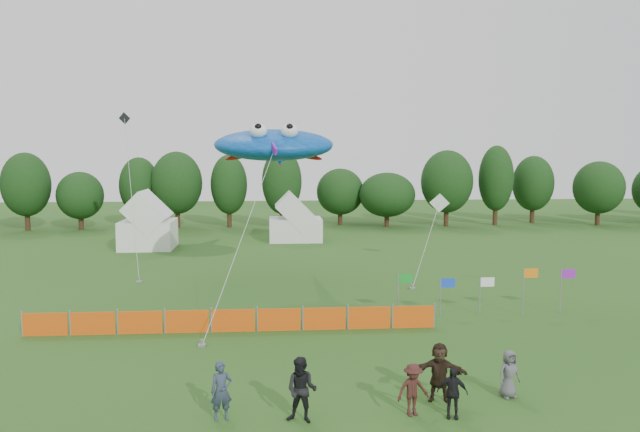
{
  "coord_description": "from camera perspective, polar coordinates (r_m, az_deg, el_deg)",
  "views": [
    {
      "loc": [
        -1.97,
        -19.61,
        7.87
      ],
      "look_at": [
        0.0,
        6.0,
        5.2
      ],
      "focal_mm": 35.0,
      "sensor_mm": 36.0,
      "label": 1
    }
  ],
  "objects": [
    {
      "name": "flag_row",
      "position": [
        31.16,
        14.92,
        -6.27
      ],
      "size": [
        8.73,
        0.43,
        2.29
      ],
      "color": "gray",
      "rests_on": "ground"
    },
    {
      "name": "treeline",
      "position": [
        64.74,
        -1.22,
        2.67
      ],
      "size": [
        104.57,
        8.78,
        8.36
      ],
      "color": "#382314",
      "rests_on": "ground"
    },
    {
      "name": "barrier_fence",
      "position": [
        27.88,
        -7.94,
        -9.45
      ],
      "size": [
        17.9,
        0.06,
        1.0
      ],
      "color": "#D34C0B",
      "rests_on": "ground"
    },
    {
      "name": "small_kite_white",
      "position": [
        41.36,
        10.35,
        -0.47
      ],
      "size": [
        4.16,
        7.12,
        5.05
      ],
      "color": "white",
      "rests_on": "ground"
    },
    {
      "name": "small_kite_dark",
      "position": [
        46.0,
        -17.03,
        3.8
      ],
      "size": [
        3.9,
        12.16,
        10.88
      ],
      "color": "black",
      "rests_on": "ground"
    },
    {
      "name": "stingray_kite",
      "position": [
        36.31,
        -4.17,
        6.46
      ],
      "size": [
        6.8,
        20.19,
        9.46
      ],
      "color": "blue",
      "rests_on": "ground"
    },
    {
      "name": "spectator_b",
      "position": [
        18.8,
        -1.69,
        -15.62
      ],
      "size": [
        1.12,
        0.99,
        1.93
      ],
      "primitive_type": "imported",
      "rotation": [
        0.0,
        0.0,
        -0.32
      ],
      "color": "black",
      "rests_on": "ground"
    },
    {
      "name": "spectator_c",
      "position": [
        19.47,
        8.49,
        -15.44
      ],
      "size": [
        1.14,
        0.84,
        1.59
      ],
      "primitive_type": "imported",
      "rotation": [
        0.0,
        0.0,
        0.26
      ],
      "color": "#381916",
      "rests_on": "ground"
    },
    {
      "name": "tent_right",
      "position": [
        54.99,
        -2.26,
        -0.55
      ],
      "size": [
        4.65,
        3.72,
        3.28
      ],
      "color": "silver",
      "rests_on": "ground"
    },
    {
      "name": "tent_left",
      "position": [
        52.44,
        -15.45,
        -0.82
      ],
      "size": [
        4.26,
        4.26,
        3.76
      ],
      "color": "white",
      "rests_on": "ground"
    },
    {
      "name": "spectator_e",
      "position": [
        21.46,
        16.88,
        -13.64
      ],
      "size": [
        0.87,
        0.69,
        1.55
      ],
      "primitive_type": "imported",
      "rotation": [
        0.0,
        0.0,
        0.3
      ],
      "color": "#4E4E53",
      "rests_on": "ground"
    },
    {
      "name": "ground",
      "position": [
        21.22,
        1.29,
        -15.84
      ],
      "size": [
        160.0,
        160.0,
        0.0
      ],
      "primitive_type": "plane",
      "color": "#234C16",
      "rests_on": "ground"
    },
    {
      "name": "spectator_f",
      "position": [
        20.62,
        10.86,
        -13.84
      ],
      "size": [
        1.81,
        0.95,
        1.86
      ],
      "primitive_type": "imported",
      "rotation": [
        0.0,
        0.0,
        -0.25
      ],
      "color": "black",
      "rests_on": "ground"
    },
    {
      "name": "spectator_d",
      "position": [
        19.55,
        12.0,
        -15.5
      ],
      "size": [
        0.97,
        0.58,
        1.54
      ],
      "primitive_type": "imported",
      "rotation": [
        0.0,
        0.0,
        -0.24
      ],
      "color": "black",
      "rests_on": "ground"
    },
    {
      "name": "spectator_a",
      "position": [
        19.19,
        -9.01,
        -15.52
      ],
      "size": [
        0.72,
        0.55,
        1.75
      ],
      "primitive_type": "imported",
      "rotation": [
        0.0,
        0.0,
        0.23
      ],
      "color": "#2B3649",
      "rests_on": "ground"
    }
  ]
}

